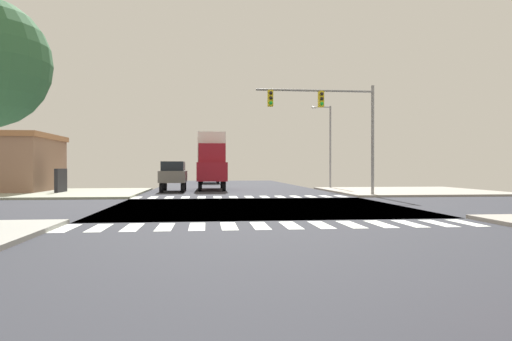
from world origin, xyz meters
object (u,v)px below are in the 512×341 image
(box_truck_nearside_1, at_px, (212,159))
(traffic_signal_mast, at_px, (329,113))
(box_truck_middle_2, at_px, (210,162))
(street_lamp, at_px, (327,139))
(suv_leading_1, at_px, (173,174))

(box_truck_nearside_1, bearing_deg, traffic_signal_mast, 124.69)
(box_truck_middle_2, bearing_deg, traffic_signal_mast, 104.62)
(street_lamp, bearing_deg, box_truck_middle_2, 119.85)
(traffic_signal_mast, xyz_separation_m, suv_leading_1, (-10.36, 7.69, -3.94))
(traffic_signal_mast, xyz_separation_m, box_truck_middle_2, (-7.36, 28.20, -2.77))
(box_truck_nearside_1, bearing_deg, street_lamp, 179.96)
(box_truck_nearside_1, xyz_separation_m, box_truck_middle_2, (0.00, 17.57, 0.00))
(traffic_signal_mast, distance_m, box_truck_nearside_1, 13.22)
(street_lamp, height_order, box_truck_middle_2, street_lamp)
(suv_leading_1, distance_m, box_truck_middle_2, 20.76)
(box_truck_nearside_1, bearing_deg, suv_leading_1, 44.42)
(traffic_signal_mast, distance_m, box_truck_middle_2, 29.27)
(box_truck_nearside_1, relative_size, box_truck_middle_2, 1.00)
(traffic_signal_mast, height_order, street_lamp, street_lamp)
(traffic_signal_mast, relative_size, box_truck_middle_2, 1.07)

